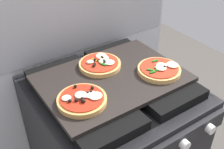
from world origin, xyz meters
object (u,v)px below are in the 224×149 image
(baking_tray, at_px, (112,78))
(pizza_center, at_px, (101,64))
(pizza_right, at_px, (160,69))
(pizza_left, at_px, (82,99))

(baking_tray, relative_size, pizza_center, 3.22)
(baking_tray, xyz_separation_m, pizza_center, (0.00, 0.09, 0.02))
(baking_tray, relative_size, pizza_right, 3.22)
(pizza_center, bearing_deg, baking_tray, -92.84)
(pizza_left, height_order, pizza_right, same)
(pizza_right, bearing_deg, pizza_center, 135.43)
(pizza_right, bearing_deg, baking_tray, 155.56)
(baking_tray, distance_m, pizza_center, 0.09)
(pizza_center, bearing_deg, pizza_left, -137.81)
(baking_tray, bearing_deg, pizza_center, 87.16)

